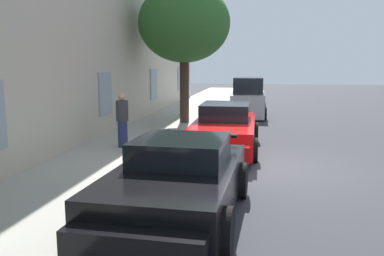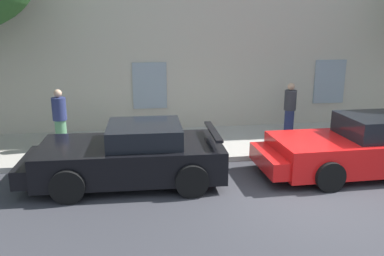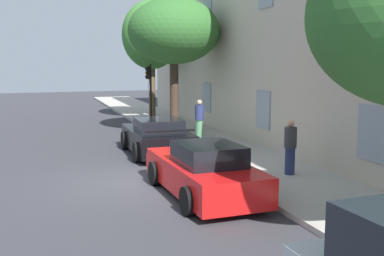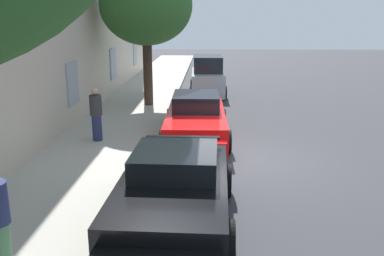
# 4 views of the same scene
# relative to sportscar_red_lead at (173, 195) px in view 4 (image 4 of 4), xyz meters

# --- Properties ---
(ground_plane) EXTENTS (80.00, 80.00, 0.00)m
(ground_plane) POSITION_rel_sportscar_red_lead_xyz_m (3.87, -1.63, -0.62)
(ground_plane) COLOR #333338
(sidewalk) EXTENTS (60.00, 3.19, 0.14)m
(sidewalk) POSITION_rel_sportscar_red_lead_xyz_m (3.87, 2.54, -0.55)
(sidewalk) COLOR #A8A399
(sidewalk) RESTS_ON ground
(sportscar_red_lead) EXTENTS (4.56, 2.33, 1.37)m
(sportscar_red_lead) POSITION_rel_sportscar_red_lead_xyz_m (0.00, 0.00, 0.00)
(sportscar_red_lead) COLOR black
(sportscar_red_lead) RESTS_ON ground
(sportscar_yellow_flank) EXTENTS (5.00, 2.16, 1.43)m
(sportscar_yellow_flank) POSITION_rel_sportscar_red_lead_xyz_m (5.67, -0.24, -0.00)
(sportscar_yellow_flank) COLOR red
(sportscar_yellow_flank) RESTS_ON ground
(hatchback_parked) EXTENTS (3.72, 1.87, 1.96)m
(hatchback_parked) POSITION_rel_sportscar_red_lead_xyz_m (13.81, -0.57, 0.25)
(hatchback_parked) COLOR #B2B7BC
(hatchback_parked) RESTS_ON ground
(tree_near_kerb) EXTENTS (3.82, 3.82, 5.80)m
(tree_near_kerb) POSITION_rel_sportscar_red_lead_xyz_m (10.50, 1.98, 3.66)
(tree_near_kerb) COLOR #38281E
(tree_near_kerb) RESTS_ON sidewalk
(pedestrian_strolling) EXTENTS (0.49, 0.49, 1.65)m
(pedestrian_strolling) POSITION_rel_sportscar_red_lead_xyz_m (5.06, 2.80, 0.36)
(pedestrian_strolling) COLOR navy
(pedestrian_strolling) RESTS_ON sidewalk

